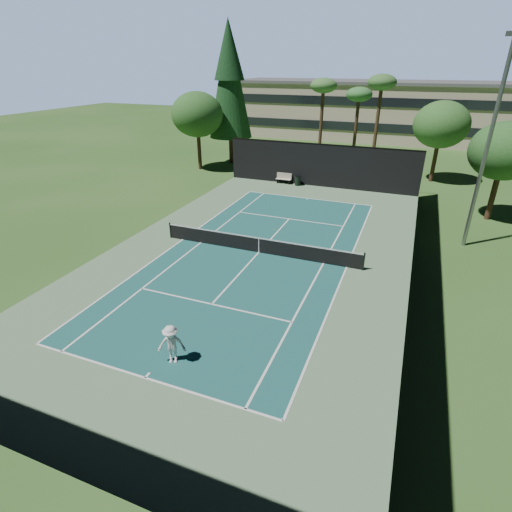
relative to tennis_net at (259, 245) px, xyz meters
The scene contains 22 objects.
ground 0.56m from the tennis_net, ahead, with size 160.00×160.00×0.00m, color #2E5620.
apron_slab 0.55m from the tennis_net, ahead, with size 18.00×32.00×0.01m, color #5D805A.
court_surface 0.55m from the tennis_net, ahead, with size 10.97×23.77×0.01m, color #1B5652.
court_lines 0.54m from the tennis_net, ahead, with size 11.07×23.87×0.01m.
tennis_net is the anchor object (origin of this frame).
fence 1.45m from the tennis_net, 90.00° to the left, with size 18.04×32.05×4.03m.
player 10.71m from the tennis_net, 87.31° to the right, with size 1.10×0.63×1.70m, color white.
tennis_ball_a 12.11m from the tennis_net, 110.92° to the right, with size 0.06×0.06×0.06m, color #C1E233.
tennis_ball_b 2.11m from the tennis_net, 113.88° to the left, with size 0.07×0.07×0.07m, color #E4F337.
tennis_ball_c 3.96m from the tennis_net, 94.95° to the left, with size 0.08×0.08×0.08m, color yellow.
tennis_ball_d 7.53m from the tennis_net, 130.92° to the left, with size 0.07×0.07×0.07m, color #E0EC35.
park_bench 16.14m from the tennis_net, 102.44° to the left, with size 1.50×0.45×1.02m.
trash_bin 15.64m from the tennis_net, 97.34° to the left, with size 0.56×0.56×0.95m.
pine_tree 26.63m from the tennis_net, 118.61° to the left, with size 4.80×4.80×15.00m.
palm_a 25.26m from the tennis_net, 94.76° to the left, with size 2.80×2.80×9.32m.
palm_b 26.92m from the tennis_net, 86.70° to the left, with size 2.80×2.80×8.42m.
palm_c 24.69m from the tennis_net, 80.13° to the left, with size 2.80×2.80×9.77m.
decid_tree_a 24.65m from the tennis_net, 65.56° to the left, with size 5.12×5.12×7.62m.
decid_tree_b 18.99m from the tennis_net, 40.60° to the left, with size 4.80×4.80×7.14m.
decid_tree_c 23.39m from the tennis_net, 127.87° to the left, with size 5.44×5.44×8.09m.
campus_building 46.12m from the tennis_net, 90.00° to the left, with size 40.50×12.50×8.30m.
light_pole 14.66m from the tennis_net, 26.57° to the left, with size 0.90×0.25×12.22m.
Camera 1 is at (8.14, -21.06, 10.74)m, focal length 28.00 mm.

